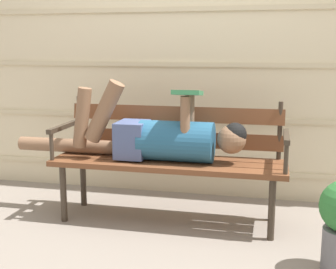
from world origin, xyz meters
name	(u,v)px	position (x,y,z in m)	size (l,w,h in m)	color
ground_plane	(166,224)	(0.00, 0.00, 0.00)	(12.00, 12.00, 0.00)	gray
house_siding	(187,37)	(0.00, 0.72, 1.27)	(4.11, 0.08, 2.54)	beige
park_bench	(170,152)	(0.00, 0.12, 0.47)	(1.59, 0.45, 0.83)	brown
reclining_person	(157,136)	(-0.08, 0.06, 0.60)	(1.66, 0.27, 0.55)	#23567A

